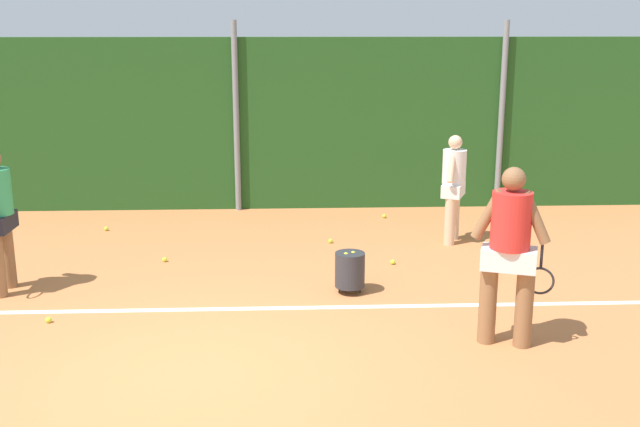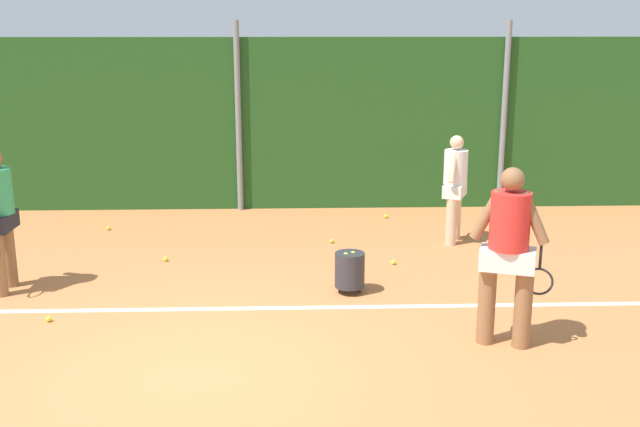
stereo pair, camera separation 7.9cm
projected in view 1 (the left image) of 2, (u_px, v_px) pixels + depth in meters
name	position (u px, v px, depth m)	size (l,w,h in m)	color
ground_plane	(216.00, 300.00, 8.90)	(25.42, 25.42, 0.00)	#C67542
hedge_fence_backdrop	(237.00, 124.00, 12.96)	(15.72, 0.25, 2.93)	#23511E
fence_post_center	(236.00, 118.00, 12.76)	(0.10, 0.10, 3.21)	gray
fence_post_right	(501.00, 116.00, 12.95)	(0.10, 0.10, 3.21)	gray
court_baseline_paint	(214.00, 309.00, 8.59)	(11.49, 0.10, 0.01)	white
player_foreground_near	(510.00, 247.00, 7.43)	(0.81, 0.47, 1.83)	#8C603D
player_backcourt_far	(454.00, 183.00, 11.02)	(0.44, 0.62, 1.59)	beige
ball_hopper	(350.00, 270.00, 9.06)	(0.36, 0.36, 0.51)	#2D2D33
tennis_ball_0	(106.00, 229.00, 11.82)	(0.07, 0.07, 0.07)	#CCDB33
tennis_ball_1	(330.00, 241.00, 11.16)	(0.07, 0.07, 0.07)	#CCDB33
tennis_ball_2	(505.00, 252.00, 10.63)	(0.07, 0.07, 0.07)	#CCDB33
tennis_ball_3	(393.00, 262.00, 10.18)	(0.07, 0.07, 0.07)	#CCDB33
tennis_ball_4	(384.00, 216.00, 12.59)	(0.07, 0.07, 0.07)	#CCDB33
tennis_ball_5	(165.00, 259.00, 10.29)	(0.07, 0.07, 0.07)	#CCDB33
tennis_ball_6	(518.00, 271.00, 9.83)	(0.07, 0.07, 0.07)	#CCDB33
tennis_ball_7	(49.00, 320.00, 8.20)	(0.07, 0.07, 0.07)	#CCDB33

